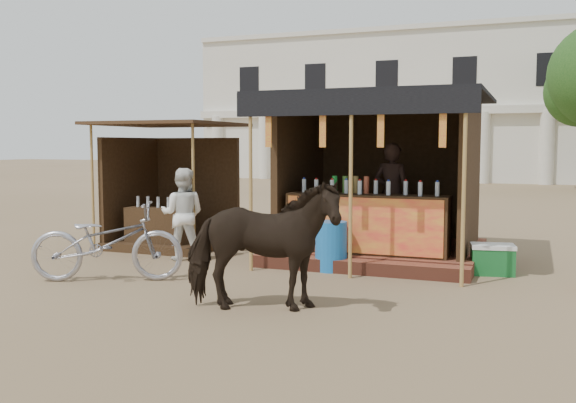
{
  "coord_description": "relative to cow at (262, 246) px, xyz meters",
  "views": [
    {
      "loc": [
        3.5,
        -7.48,
        1.97
      ],
      "look_at": [
        0.0,
        1.6,
        1.1
      ],
      "focal_mm": 40.0,
      "sensor_mm": 36.0,
      "label": 1
    }
  ],
  "objects": [
    {
      "name": "ground",
      "position": [
        -0.53,
        0.64,
        -0.78
      ],
      "size": [
        120.0,
        120.0,
        0.0
      ],
      "primitive_type": "plane",
      "color": "#846B4C",
      "rests_on": "ground"
    },
    {
      "name": "main_stall",
      "position": [
        0.48,
        4.0,
        0.25
      ],
      "size": [
        3.6,
        3.61,
        2.78
      ],
      "color": "brown",
      "rests_on": "ground"
    },
    {
      "name": "secondary_stall",
      "position": [
        -3.7,
        3.88,
        0.07
      ],
      "size": [
        2.4,
        2.4,
        2.38
      ],
      "color": "#3C2715",
      "rests_on": "ground"
    },
    {
      "name": "cow",
      "position": [
        0.0,
        0.0,
        0.0
      ],
      "size": [
        2.02,
        1.37,
        1.56
      ],
      "primitive_type": "imported",
      "rotation": [
        0.0,
        0.0,
        1.88
      ],
      "color": "black",
      "rests_on": "ground"
    },
    {
      "name": "motorbike",
      "position": [
        -2.76,
        0.76,
        -0.21
      ],
      "size": [
        2.28,
        1.57,
        1.14
      ],
      "primitive_type": "imported",
      "rotation": [
        0.0,
        0.0,
        1.99
      ],
      "color": "#A0A0A8",
      "rests_on": "ground"
    },
    {
      "name": "bystander",
      "position": [
        -2.61,
        2.64,
        0.0
      ],
      "size": [
        0.9,
        0.79,
        1.57
      ],
      "primitive_type": "imported",
      "rotation": [
        0.0,
        0.0,
        3.44
      ],
      "color": "white",
      "rests_on": "ground"
    },
    {
      "name": "blue_barrel",
      "position": [
        0.03,
        2.64,
        -0.4
      ],
      "size": [
        0.53,
        0.53,
        0.77
      ],
      "primitive_type": "cylinder",
      "rotation": [
        0.0,
        0.0,
        0.06
      ],
      "color": "blue",
      "rests_on": "ground"
    },
    {
      "name": "cooler",
      "position": [
        2.41,
        3.24,
        -0.55
      ],
      "size": [
        0.71,
        0.54,
        0.46
      ],
      "color": "#17672A",
      "rests_on": "ground"
    },
    {
      "name": "background_building",
      "position": [
        -2.53,
        30.58,
        3.2
      ],
      "size": [
        26.0,
        7.45,
        8.18
      ],
      "color": "silver",
      "rests_on": "ground"
    }
  ]
}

